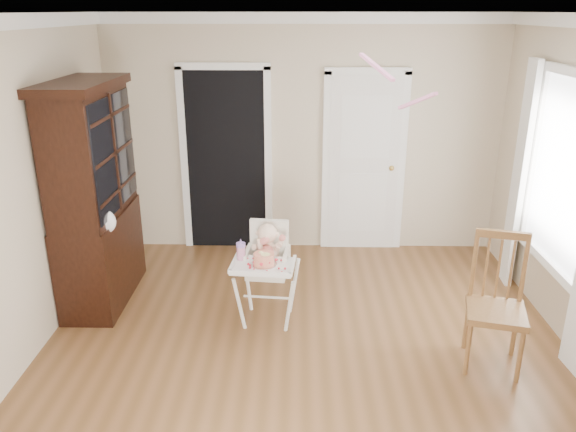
{
  "coord_description": "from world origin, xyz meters",
  "views": [
    {
      "loc": [
        -0.08,
        -3.85,
        2.72
      ],
      "look_at": [
        -0.15,
        0.63,
        1.07
      ],
      "focal_mm": 35.0,
      "sensor_mm": 36.0,
      "label": 1
    }
  ],
  "objects_px": {
    "dining_chair": "(496,307)",
    "sippy_cup": "(241,251)",
    "cake": "(264,259)",
    "china_cabinet": "(95,196)",
    "high_chair": "(267,262)"
  },
  "relations": [
    {
      "from": "dining_chair",
      "to": "sippy_cup",
      "type": "bearing_deg",
      "value": -179.97
    },
    {
      "from": "cake",
      "to": "china_cabinet",
      "type": "bearing_deg",
      "value": 158.65
    },
    {
      "from": "cake",
      "to": "sippy_cup",
      "type": "height_order",
      "value": "sippy_cup"
    },
    {
      "from": "sippy_cup",
      "to": "dining_chair",
      "type": "relative_size",
      "value": 0.18
    },
    {
      "from": "china_cabinet",
      "to": "cake",
      "type": "bearing_deg",
      "value": -21.35
    },
    {
      "from": "high_chair",
      "to": "dining_chair",
      "type": "xyz_separation_m",
      "value": [
        1.85,
        -0.63,
        -0.08
      ]
    },
    {
      "from": "high_chair",
      "to": "sippy_cup",
      "type": "height_order",
      "value": "high_chair"
    },
    {
      "from": "china_cabinet",
      "to": "dining_chair",
      "type": "distance_m",
      "value": 3.69
    },
    {
      "from": "china_cabinet",
      "to": "dining_chair",
      "type": "relative_size",
      "value": 1.96
    },
    {
      "from": "cake",
      "to": "dining_chair",
      "type": "height_order",
      "value": "dining_chair"
    },
    {
      "from": "cake",
      "to": "china_cabinet",
      "type": "relative_size",
      "value": 0.11
    },
    {
      "from": "high_chair",
      "to": "cake",
      "type": "relative_size",
      "value": 4.2
    },
    {
      "from": "cake",
      "to": "sippy_cup",
      "type": "bearing_deg",
      "value": 152.25
    },
    {
      "from": "sippy_cup",
      "to": "dining_chair",
      "type": "distance_m",
      "value": 2.15
    },
    {
      "from": "high_chair",
      "to": "cake",
      "type": "height_order",
      "value": "high_chair"
    }
  ]
}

